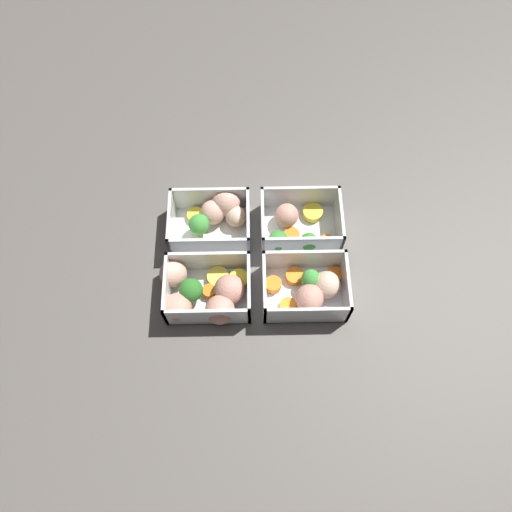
% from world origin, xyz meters
% --- Properties ---
extents(ground_plane, '(4.00, 4.00, 0.00)m').
position_xyz_m(ground_plane, '(0.00, 0.00, 0.00)').
color(ground_plane, '#56514C').
extents(container_near_left, '(0.16, 0.12, 0.06)m').
position_xyz_m(container_near_left, '(-0.08, -0.07, 0.03)').
color(container_near_left, white).
rests_on(container_near_left, ground_plane).
extents(container_near_right, '(0.14, 0.10, 0.06)m').
position_xyz_m(container_near_right, '(0.09, -0.06, 0.02)').
color(container_near_right, white).
rests_on(container_near_right, ground_plane).
extents(container_far_left, '(0.14, 0.14, 0.06)m').
position_xyz_m(container_far_left, '(-0.07, 0.07, 0.02)').
color(container_far_left, white).
rests_on(container_far_left, ground_plane).
extents(container_far_right, '(0.14, 0.11, 0.06)m').
position_xyz_m(container_far_right, '(0.07, 0.06, 0.02)').
color(container_far_right, white).
rests_on(container_far_right, ground_plane).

